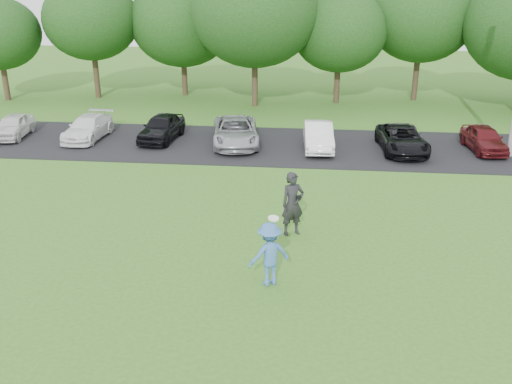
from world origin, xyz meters
TOP-DOWN VIEW (x-y plane):
  - ground at (0.00, 0.00)m, footprint 100.00×100.00m
  - parking_lot at (0.00, 13.00)m, footprint 32.00×6.50m
  - frisbee_player at (0.70, 0.20)m, footprint 1.30×1.10m
  - camera_bystander at (1.15, 3.35)m, footprint 0.88×0.77m
  - parked_cars at (-0.34, 12.99)m, footprint 27.66×4.80m
  - tree_row at (1.51, 22.76)m, footprint 42.39×9.85m

SIDE VIEW (x-z plane):
  - ground at x=0.00m, z-range 0.00..0.00m
  - parking_lot at x=0.00m, z-range 0.00..0.03m
  - parked_cars at x=-0.34m, z-range -0.01..1.25m
  - frisbee_player at x=0.70m, z-range -0.16..1.90m
  - camera_bystander at x=1.15m, z-range 0.00..2.02m
  - tree_row at x=1.51m, z-range 0.59..9.23m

